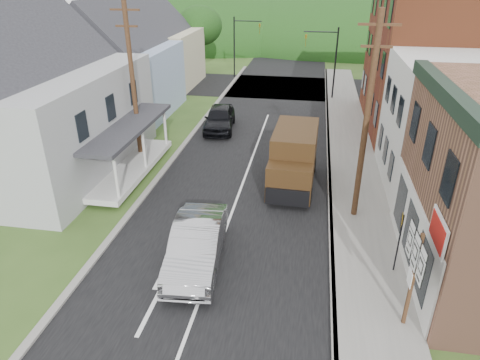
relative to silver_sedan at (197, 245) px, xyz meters
The scene contains 24 objects.
ground 1.53m from the silver_sedan, 61.81° to the left, with size 120.00×120.00×0.00m, color #2D4719.
road 11.17m from the silver_sedan, 86.91° to the left, with size 9.00×90.00×0.02m, color black.
cross_road 28.14m from the silver_sedan, 88.78° to the left, with size 60.00×9.00×0.02m, color black.
sidewalk_right 11.23m from the silver_sedan, 54.52° to the left, with size 2.80×55.00×0.15m, color slate.
curb_right 10.50m from the silver_sedan, 60.55° to the left, with size 0.20×55.00×0.15m, color slate.
curb_left 10.01m from the silver_sedan, 113.95° to the left, with size 0.30×55.00×0.12m, color slate.
storefront_white 14.89m from the silver_sedan, 35.92° to the left, with size 8.00×7.00×6.50m, color silver.
storefront_red 22.07m from the silver_sedan, 56.71° to the left, with size 8.00×12.00×10.00m, color brown.
house_gray 13.86m from the silver_sedan, 148.01° to the left, with size 10.20×12.24×8.35m.
house_blue 21.08m from the silver_sedan, 119.85° to the left, with size 7.14×8.16×7.28m.
house_cream 29.37m from the silver_sedan, 111.90° to the left, with size 7.14×8.16×7.28m.
utility_pole_right 8.62m from the silver_sedan, 36.69° to the left, with size 1.60×0.26×9.00m.
utility_pole_left 11.51m from the silver_sedan, 122.90° to the left, with size 1.60×0.26×9.00m.
traffic_signal_right 25.27m from the silver_sedan, 78.74° to the left, with size 2.87×0.20×6.00m.
traffic_signal_left 31.97m from the silver_sedan, 96.68° to the left, with size 2.87×0.20×6.00m.
tree_left_b 21.38m from the silver_sedan, 141.34° to the left, with size 4.80×4.80×6.94m.
tree_left_c 28.47m from the silver_sedan, 131.06° to the left, with size 5.80×5.80×8.41m.
tree_left_d 34.40m from the silver_sedan, 104.23° to the left, with size 4.80×4.80×6.94m.
forested_ridge 56.13m from the silver_sedan, 89.39° to the left, with size 90.00×30.00×16.00m, color #183710.
silver_sedan is the anchor object (origin of this frame).
dark_sedan 15.37m from the silver_sedan, 99.03° to the left, with size 1.97×4.89×1.67m, color black.
delivery_van 8.05m from the silver_sedan, 66.45° to the left, with size 2.38×5.40×2.98m.
route_sign_cluster 7.69m from the silver_sedan, 15.73° to the right, with size 0.20×1.93×3.37m.
warning_sign 7.46m from the silver_sedan, ahead, with size 0.16×0.70×2.54m.
Camera 1 is at (3.32, -14.11, 10.28)m, focal length 32.00 mm.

